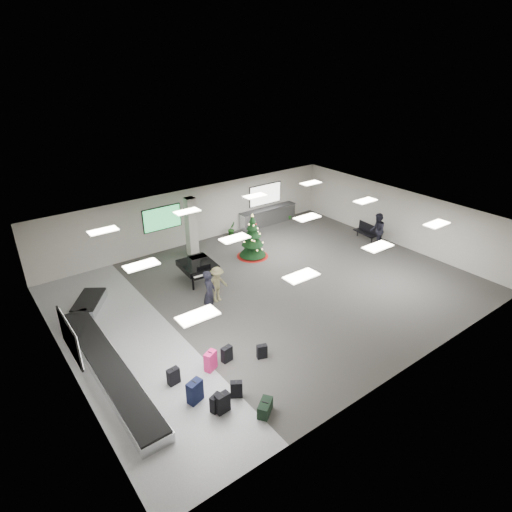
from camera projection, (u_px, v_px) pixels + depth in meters
ground at (272, 290)px, 19.75m from camera, size 18.00×18.00×0.00m
room_envelope at (257, 242)px, 19.01m from camera, size 18.02×14.02×3.21m
baggage_carousel at (104, 352)px, 15.37m from camera, size 2.28×9.71×0.43m
service_counter at (268, 216)px, 27.00m from camera, size 4.05×0.65×1.08m
suitcase_0 at (223, 403)px, 12.99m from camera, size 0.45×0.27×0.70m
suitcase_1 at (236, 389)px, 13.57m from camera, size 0.43×0.38×0.61m
pink_suitcase at (211, 361)px, 14.71m from camera, size 0.53×0.43×0.74m
suitcase_3 at (227, 354)px, 15.15m from camera, size 0.43×0.28×0.61m
navy_suitcase at (195, 391)px, 13.36m from camera, size 0.57×0.43×0.80m
suitcase_5 at (216, 403)px, 13.06m from camera, size 0.44×0.33×0.60m
green_duffel at (265, 408)px, 12.97m from camera, size 0.72×0.64×0.45m
suitcase_7 at (262, 351)px, 15.32m from camera, size 0.41×0.31×0.55m
suitcase_8 at (173, 376)px, 14.11m from camera, size 0.42×0.26×0.61m
christmas_tree at (252, 242)px, 22.67m from camera, size 1.71×1.71×2.44m
grand_piano at (198, 266)px, 20.21m from camera, size 1.63×2.03×1.10m
bench at (366, 231)px, 24.90m from camera, size 0.65×1.52×0.94m
traveler_a at (210, 293)px, 17.59m from camera, size 0.86×0.85×2.00m
traveler_b at (217, 284)px, 18.59m from camera, size 1.14×0.75×1.65m
traveler_bench at (377, 230)px, 23.72m from camera, size 1.20×1.20×1.96m
potted_plant_left at (231, 229)px, 25.37m from camera, size 0.59×0.55×0.86m
potted_plant_right at (289, 214)px, 27.83m from camera, size 0.54×0.54×0.76m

